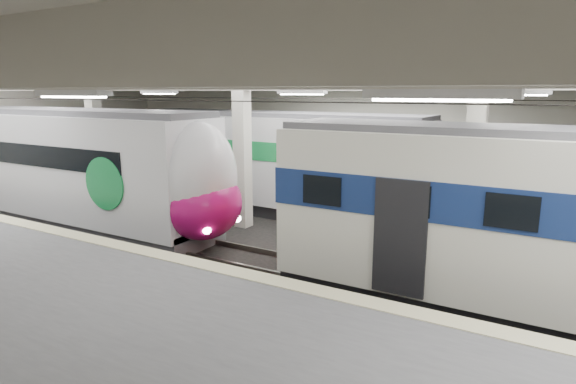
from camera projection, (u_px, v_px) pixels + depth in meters
The scene contains 4 objects.
station_hall at pixel (230, 162), 11.96m from camera, with size 36.00×24.00×5.75m.
modern_emu at pixel (94, 172), 17.30m from camera, with size 13.43×2.77×4.35m.
older_rer at pixel (568, 226), 9.99m from camera, with size 12.78×2.82×4.25m.
far_train at pixel (274, 161), 19.88m from camera, with size 12.99×3.19×4.16m.
Camera 1 is at (7.22, -11.27, 4.98)m, focal length 30.00 mm.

